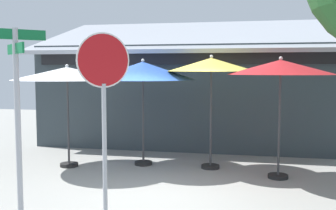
# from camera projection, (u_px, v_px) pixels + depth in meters

# --- Properties ---
(ground_plane) EXTENTS (28.00, 28.00, 0.10)m
(ground_plane) POSITION_uv_depth(u_px,v_px,m) (158.00, 196.00, 7.78)
(ground_plane) COLOR gray
(cafe_building) EXTENTS (9.66, 4.79, 4.16)m
(cafe_building) POSITION_uv_depth(u_px,v_px,m) (194.00, 92.00, 13.43)
(cafe_building) COLOR #333D42
(cafe_building) RESTS_ON ground
(street_sign_post) EXTENTS (0.73, 0.74, 3.02)m
(street_sign_post) POSITION_uv_depth(u_px,v_px,m) (17.00, 102.00, 6.30)
(street_sign_post) COLOR #A8AAB2
(street_sign_post) RESTS_ON ground
(stop_sign) EXTENTS (0.66, 0.55, 2.94)m
(stop_sign) POSITION_uv_depth(u_px,v_px,m) (104.00, 89.00, 6.20)
(stop_sign) COLOR #A8AAB2
(stop_sign) RESTS_ON ground
(patio_umbrella_ivory_left) EXTENTS (2.63, 2.63, 2.50)m
(patio_umbrella_ivory_left) POSITION_uv_depth(u_px,v_px,m) (67.00, 74.00, 9.72)
(patio_umbrella_ivory_left) COLOR black
(patio_umbrella_ivory_left) RESTS_ON ground
(patio_umbrella_royal_blue_center) EXTENTS (2.57, 2.57, 2.63)m
(patio_umbrella_royal_blue_center) POSITION_uv_depth(u_px,v_px,m) (143.00, 71.00, 9.89)
(patio_umbrella_royal_blue_center) COLOR black
(patio_umbrella_royal_blue_center) RESTS_ON ground
(patio_umbrella_mustard_right) EXTENTS (2.08, 2.08, 2.71)m
(patio_umbrella_mustard_right) POSITION_uv_depth(u_px,v_px,m) (211.00, 66.00, 9.51)
(patio_umbrella_mustard_right) COLOR black
(patio_umbrella_mustard_right) RESTS_ON ground
(patio_umbrella_crimson_far_right) EXTENTS (2.29, 2.29, 2.65)m
(patio_umbrella_crimson_far_right) POSITION_uv_depth(u_px,v_px,m) (281.00, 68.00, 8.64)
(patio_umbrella_crimson_far_right) COLOR black
(patio_umbrella_crimson_far_right) RESTS_ON ground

